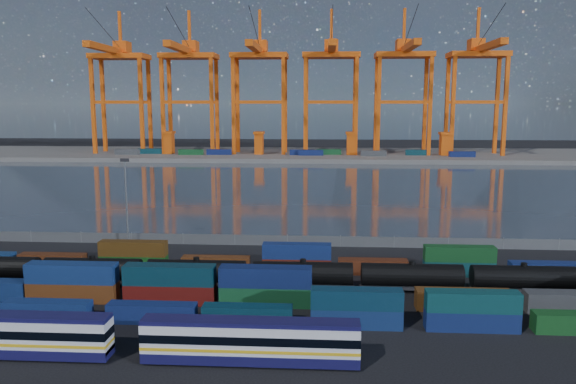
{
  "coord_description": "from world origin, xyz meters",
  "views": [
    {
      "loc": [
        6.62,
        -74.99,
        26.58
      ],
      "look_at": [
        0.0,
        30.0,
        10.0
      ],
      "focal_mm": 35.0,
      "sensor_mm": 36.0,
      "label": 1
    }
  ],
  "objects": [
    {
      "name": "container_row_south",
      "position": [
        -21.02,
        -10.44,
        2.02
      ],
      "size": [
        138.56,
        2.23,
        4.74
      ],
      "color": "#3D4042",
      "rests_on": "ground"
    },
    {
      "name": "distant_mountains",
      "position": [
        63.02,
        1600.0,
        220.29
      ],
      "size": [
        2470.0,
        1100.0,
        520.0
      ],
      "color": "#1E2630",
      "rests_on": "ground"
    },
    {
      "name": "tanker_string",
      "position": [
        3.86,
        2.89,
        2.28
      ],
      "size": [
        107.8,
        3.18,
        4.55
      ],
      "color": "black",
      "rests_on": "ground"
    },
    {
      "name": "far_quay",
      "position": [
        0.0,
        210.0,
        1.0
      ],
      "size": [
        700.0,
        70.0,
        2.0
      ],
      "primitive_type": "cube",
      "color": "#514F4C",
      "rests_on": "ground"
    },
    {
      "name": "ground",
      "position": [
        0.0,
        0.0,
        0.0
      ],
      "size": [
        700.0,
        700.0,
        0.0
      ],
      "primitive_type": "plane",
      "color": "black",
      "rests_on": "ground"
    },
    {
      "name": "container_row_mid",
      "position": [
        18.66,
        -3.76,
        2.27
      ],
      "size": [
        128.95,
        2.49,
        5.3
      ],
      "color": "navy",
      "rests_on": "ground"
    },
    {
      "name": "gantry_cranes",
      "position": [
        -7.5,
        203.09,
        44.07
      ],
      "size": [
        202.65,
        53.09,
        71.9
      ],
      "color": "#EE5910",
      "rests_on": "ground"
    },
    {
      "name": "container_row_north",
      "position": [
        -2.86,
        11.21,
        1.72
      ],
      "size": [
        127.67,
        2.21,
        4.71
      ],
      "color": "navy",
      "rests_on": "ground"
    },
    {
      "name": "straddle_carriers",
      "position": [
        -2.5,
        200.0,
        7.82
      ],
      "size": [
        140.0,
        7.0,
        11.1
      ],
      "color": "#EE5910",
      "rests_on": "far_quay"
    },
    {
      "name": "yard_light_mast",
      "position": [
        -30.0,
        26.0,
        9.3
      ],
      "size": [
        1.6,
        0.4,
        16.6
      ],
      "color": "slate",
      "rests_on": "ground"
    },
    {
      "name": "waterfront_fence",
      "position": [
        -0.0,
        28.0,
        1.0
      ],
      "size": [
        160.12,
        0.12,
        2.2
      ],
      "color": "#595B5E",
      "rests_on": "ground"
    },
    {
      "name": "harbor_water",
      "position": [
        0.0,
        105.0,
        0.01
      ],
      "size": [
        700.0,
        700.0,
        0.0
      ],
      "primitive_type": "plane",
      "color": "#303945",
      "rests_on": "ground"
    },
    {
      "name": "quay_containers",
      "position": [
        -11.0,
        195.46,
        3.3
      ],
      "size": [
        172.58,
        10.99,
        2.6
      ],
      "color": "navy",
      "rests_on": "far_quay"
    },
    {
      "name": "passenger_train",
      "position": [
        -26.68,
        -20.82,
        2.39
      ],
      "size": [
        74.45,
        2.77,
        4.75
      ],
      "color": "silver",
      "rests_on": "ground"
    }
  ]
}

